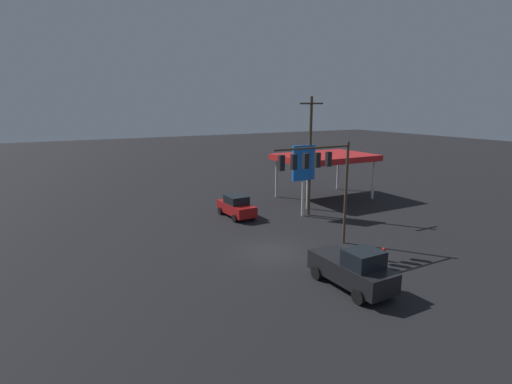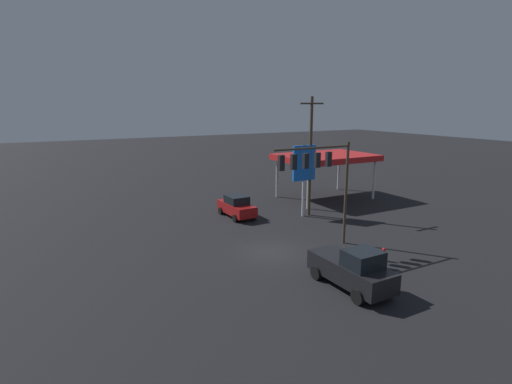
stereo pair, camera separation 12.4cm
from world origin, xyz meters
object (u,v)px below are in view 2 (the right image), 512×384
(fire_hydrant, at_px, (384,254))
(price_sign, at_px, (304,166))
(utility_pole, at_px, (310,154))
(pickup_parked, at_px, (352,269))
(traffic_signal_assembly, at_px, (318,169))
(sedan_waiting, at_px, (237,206))

(fire_hydrant, bearing_deg, price_sign, -97.89)
(utility_pole, distance_m, pickup_parked, 15.44)
(traffic_signal_assembly, relative_size, fire_hydrant, 8.37)
(utility_pole, relative_size, fire_hydrant, 11.97)
(sedan_waiting, bearing_deg, utility_pole, 64.25)
(utility_pole, bearing_deg, traffic_signal_assembly, 57.08)
(utility_pole, bearing_deg, fire_hydrant, 78.82)
(utility_pole, xyz_separation_m, price_sign, (0.66, 0.00, -1.01))
(price_sign, xyz_separation_m, sedan_waiting, (5.32, -2.66, -3.60))
(utility_pole, bearing_deg, sedan_waiting, -23.93)
(utility_pole, relative_size, price_sign, 1.65)
(utility_pole, xyz_separation_m, pickup_parked, (6.67, 13.20, -4.45))
(pickup_parked, distance_m, fire_hydrant, 4.94)
(pickup_parked, xyz_separation_m, sedan_waiting, (-0.69, -15.85, -0.16))
(sedan_waiting, bearing_deg, pickup_parked, -4.31)
(traffic_signal_assembly, height_order, sedan_waiting, traffic_signal_assembly)
(traffic_signal_assembly, distance_m, sedan_waiting, 11.09)
(price_sign, relative_size, fire_hydrant, 7.25)
(utility_pole, relative_size, pickup_parked, 2.02)
(price_sign, bearing_deg, sedan_waiting, -26.53)
(traffic_signal_assembly, height_order, fire_hydrant, traffic_signal_assembly)
(pickup_parked, bearing_deg, price_sign, 154.75)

